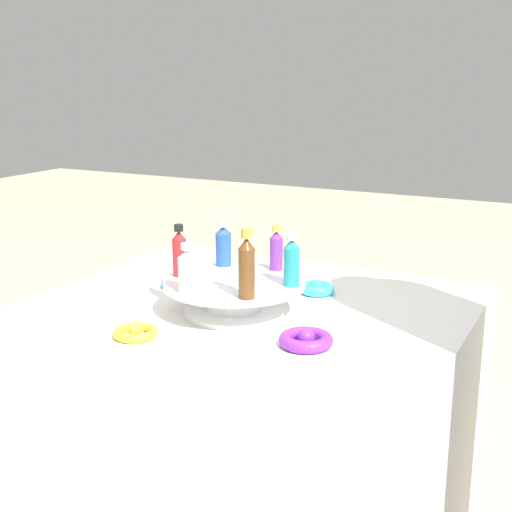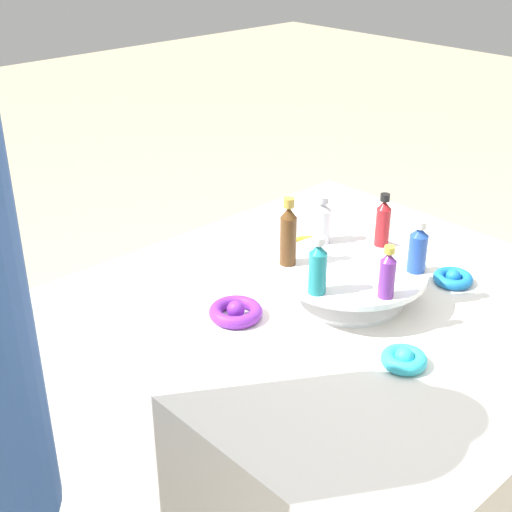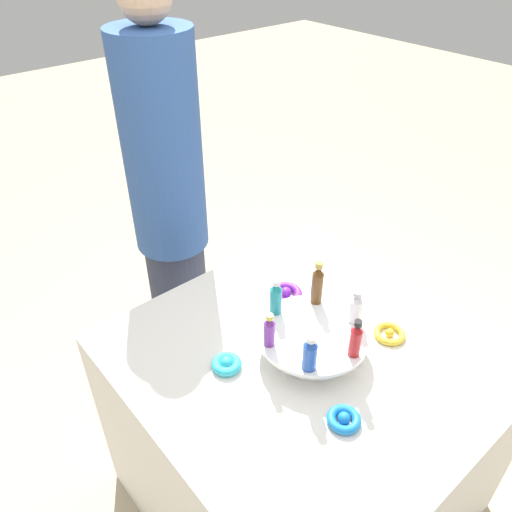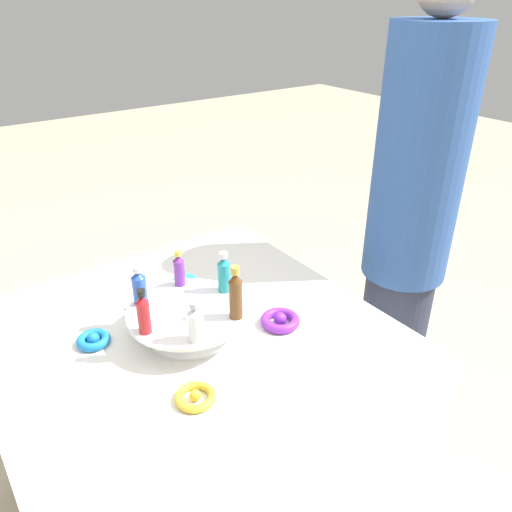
{
  "view_description": "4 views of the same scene",
  "coord_description": "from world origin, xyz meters",
  "px_view_note": "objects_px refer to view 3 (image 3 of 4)",
  "views": [
    {
      "loc": [
        -0.72,
        1.29,
        1.25
      ],
      "look_at": [
        -0.05,
        0.0,
        0.88
      ],
      "focal_mm": 50.0,
      "sensor_mm": 36.0,
      "label": 1
    },
    {
      "loc": [
        -1.0,
        -0.79,
        1.48
      ],
      "look_at": [
        -0.25,
        0.01,
        0.92
      ],
      "focal_mm": 50.0,
      "sensor_mm": 36.0,
      "label": 2
    },
    {
      "loc": [
        0.64,
        -0.75,
        1.78
      ],
      "look_at": [
        -0.26,
        0.02,
        0.92
      ],
      "focal_mm": 35.0,
      "sensor_mm": 36.0,
      "label": 3
    },
    {
      "loc": [
        0.47,
        0.95,
        1.53
      ],
      "look_at": [
        -0.2,
        0.01,
        0.91
      ],
      "focal_mm": 35.0,
      "sensor_mm": 36.0,
      "label": 4
    }
  ],
  "objects_px": {
    "bottle_brown": "(317,284)",
    "ribbon_bow_teal": "(227,364)",
    "ribbon_bow_gold": "(390,334)",
    "bottle_clear": "(356,308)",
    "bottle_red": "(356,339)",
    "person_figure": "(170,210)",
    "bottle_blue": "(310,354)",
    "ribbon_bow_blue": "(344,419)",
    "bottle_teal": "(276,298)",
    "ribbon_bow_purple": "(286,294)",
    "bottle_purple": "(269,331)",
    "display_stand": "(312,339)"
  },
  "relations": [
    {
      "from": "bottle_blue",
      "to": "person_figure",
      "type": "relative_size",
      "value": 0.07
    },
    {
      "from": "bottle_blue",
      "to": "ribbon_bow_purple",
      "type": "bearing_deg",
      "value": 145.71
    },
    {
      "from": "person_figure",
      "to": "ribbon_bow_purple",
      "type": "bearing_deg",
      "value": 9.18
    },
    {
      "from": "ribbon_bow_gold",
      "to": "ribbon_bow_blue",
      "type": "bearing_deg",
      "value": -71.13
    },
    {
      "from": "ribbon_bow_purple",
      "to": "ribbon_bow_blue",
      "type": "xyz_separation_m",
      "value": [
        0.43,
        -0.21,
        -0.0
      ]
    },
    {
      "from": "bottle_teal",
      "to": "ribbon_bow_purple",
      "type": "relative_size",
      "value": 1.08
    },
    {
      "from": "display_stand",
      "to": "ribbon_bow_purple",
      "type": "height_order",
      "value": "display_stand"
    },
    {
      "from": "bottle_clear",
      "to": "ribbon_bow_purple",
      "type": "relative_size",
      "value": 0.98
    },
    {
      "from": "ribbon_bow_purple",
      "to": "display_stand",
      "type": "bearing_deg",
      "value": -26.13
    },
    {
      "from": "bottle_purple",
      "to": "ribbon_bow_gold",
      "type": "height_order",
      "value": "bottle_purple"
    },
    {
      "from": "ribbon_bow_teal",
      "to": "ribbon_bow_blue",
      "type": "bearing_deg",
      "value": 18.87
    },
    {
      "from": "bottle_brown",
      "to": "bottle_blue",
      "type": "xyz_separation_m",
      "value": [
        0.16,
        -0.19,
        -0.02
      ]
    },
    {
      "from": "ribbon_bow_purple",
      "to": "ribbon_bow_teal",
      "type": "distance_m",
      "value": 0.34
    },
    {
      "from": "bottle_blue",
      "to": "bottle_brown",
      "type": "bearing_deg",
      "value": 130.15
    },
    {
      "from": "bottle_brown",
      "to": "ribbon_bow_teal",
      "type": "height_order",
      "value": "bottle_brown"
    },
    {
      "from": "bottle_brown",
      "to": "bottle_teal",
      "type": "relative_size",
      "value": 1.24
    },
    {
      "from": "bottle_blue",
      "to": "person_figure",
      "type": "bearing_deg",
      "value": 170.63
    },
    {
      "from": "bottle_brown",
      "to": "ribbon_bow_blue",
      "type": "height_order",
      "value": "bottle_brown"
    },
    {
      "from": "bottle_teal",
      "to": "ribbon_bow_gold",
      "type": "height_order",
      "value": "bottle_teal"
    },
    {
      "from": "bottle_blue",
      "to": "bottle_clear",
      "type": "height_order",
      "value": "bottle_blue"
    },
    {
      "from": "bottle_teal",
      "to": "ribbon_bow_gold",
      "type": "xyz_separation_m",
      "value": [
        0.23,
        0.24,
        -0.12
      ]
    },
    {
      "from": "person_figure",
      "to": "bottle_red",
      "type": "bearing_deg",
      "value": 1.86
    },
    {
      "from": "bottle_brown",
      "to": "person_figure",
      "type": "bearing_deg",
      "value": -176.0
    },
    {
      "from": "display_stand",
      "to": "bottle_brown",
      "type": "distance_m",
      "value": 0.16
    },
    {
      "from": "bottle_red",
      "to": "ribbon_bow_gold",
      "type": "relative_size",
      "value": 1.27
    },
    {
      "from": "ribbon_bow_gold",
      "to": "bottle_clear",
      "type": "bearing_deg",
      "value": -123.09
    },
    {
      "from": "ribbon_bow_purple",
      "to": "person_figure",
      "type": "height_order",
      "value": "person_figure"
    },
    {
      "from": "ribbon_bow_gold",
      "to": "ribbon_bow_teal",
      "type": "distance_m",
      "value": 0.48
    },
    {
      "from": "display_stand",
      "to": "ribbon_bow_blue",
      "type": "bearing_deg",
      "value": -26.13
    },
    {
      "from": "person_figure",
      "to": "bottle_blue",
      "type": "bearing_deg",
      "value": -5.96
    },
    {
      "from": "bottle_brown",
      "to": "bottle_purple",
      "type": "relative_size",
      "value": 1.38
    },
    {
      "from": "bottle_red",
      "to": "ribbon_bow_blue",
      "type": "xyz_separation_m",
      "value": [
        0.09,
        -0.13,
        -0.12
      ]
    },
    {
      "from": "ribbon_bow_gold",
      "to": "person_figure",
      "type": "xyz_separation_m",
      "value": [
        -0.9,
        -0.17,
        0.07
      ]
    },
    {
      "from": "bottle_brown",
      "to": "bottle_clear",
      "type": "bearing_deg",
      "value": 10.15
    },
    {
      "from": "ribbon_bow_teal",
      "to": "person_figure",
      "type": "relative_size",
      "value": 0.05
    },
    {
      "from": "bottle_red",
      "to": "person_figure",
      "type": "xyz_separation_m",
      "value": [
        -0.92,
        0.02,
        -0.05
      ]
    },
    {
      "from": "person_figure",
      "to": "bottle_purple",
      "type": "bearing_deg",
      "value": -9.12
    },
    {
      "from": "bottle_brown",
      "to": "ribbon_bow_teal",
      "type": "relative_size",
      "value": 1.73
    },
    {
      "from": "bottle_purple",
      "to": "bottle_blue",
      "type": "xyz_separation_m",
      "value": [
        0.13,
        0.02,
        0.0
      ]
    },
    {
      "from": "ribbon_bow_teal",
      "to": "bottle_purple",
      "type": "bearing_deg",
      "value": 56.91
    },
    {
      "from": "bottle_clear",
      "to": "ribbon_bow_teal",
      "type": "height_order",
      "value": "bottle_clear"
    },
    {
      "from": "ribbon_bow_teal",
      "to": "bottle_clear",
      "type": "bearing_deg",
      "value": 66.04
    },
    {
      "from": "bottle_brown",
      "to": "bottle_purple",
      "type": "xyz_separation_m",
      "value": [
        0.04,
        -0.22,
        -0.02
      ]
    },
    {
      "from": "bottle_teal",
      "to": "bottle_clear",
      "type": "distance_m",
      "value": 0.22
    },
    {
      "from": "bottle_purple",
      "to": "bottle_clear",
      "type": "bearing_deg",
      "value": 70.15
    },
    {
      "from": "ribbon_bow_purple",
      "to": "person_figure",
      "type": "xyz_separation_m",
      "value": [
        -0.58,
        -0.06,
        0.07
      ]
    },
    {
      "from": "bottle_purple",
      "to": "person_figure",
      "type": "bearing_deg",
      "value": 167.46
    },
    {
      "from": "ribbon_bow_gold",
      "to": "ribbon_bow_teal",
      "type": "relative_size",
      "value": 1.11
    },
    {
      "from": "ribbon_bow_teal",
      "to": "ribbon_bow_blue",
      "type": "distance_m",
      "value": 0.34
    },
    {
      "from": "ribbon_bow_blue",
      "to": "bottle_blue",
      "type": "bearing_deg",
      "value": 176.34
    }
  ]
}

